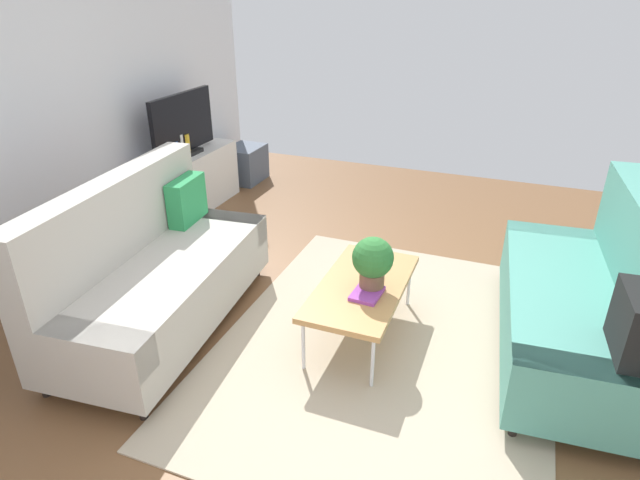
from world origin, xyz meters
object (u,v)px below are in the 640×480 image
bottle_0 (176,151)px  tv_console (188,183)px  vase_1 (158,158)px  couch_beige (154,271)px  bottle_2 (187,145)px  storage_trunk (246,164)px  tv (183,126)px  couch_green (587,301)px  table_book_0 (367,293)px  coffee_table (362,288)px  potted_plant (373,261)px  bottle_1 (182,146)px  vase_0 (145,164)px

bottle_0 → tv_console: bearing=11.9°
tv_console → vase_1: bearing=172.5°
couch_beige → tv_console: bearing=-157.2°
bottle_2 → storage_trunk: bearing=-3.1°
tv → vase_1: size_ratio=7.30×
couch_green → table_book_0: bearing=102.8°
couch_green → storage_trunk: size_ratio=3.76×
coffee_table → tv_console: bearing=58.1°
potted_plant → vase_1: potted_plant is taller
potted_plant → bottle_2: size_ratio=1.71×
tv_console → storage_trunk: bearing=-5.2°
bottle_0 → bottle_1: 0.11m
storage_trunk → table_book_0: bearing=-138.6°
storage_trunk → vase_0: vase_0 is taller
couch_green → vase_1: couch_green is taller
couch_beige → potted_plant: size_ratio=5.22×
couch_beige → potted_plant: bearing=98.1°
tv_console → tv: tv is taller
bottle_2 → vase_1: bearing=166.8°
coffee_table → storage_trunk: (2.62, 2.35, -0.17)m
tv_console → vase_0: (-0.58, 0.05, 0.38)m
tv_console → bottle_0: bottle_0 is taller
couch_beige → tv: bearing=-157.7°
vase_1 → potted_plant: bearing=-114.5°
tv_console → vase_1: size_ratio=10.22×
tv → bottle_1: bearing=-167.2°
potted_plant → bottle_2: bearing=57.9°
vase_1 → bottle_0: bottle_0 is taller
potted_plant → tv: bearing=58.1°
vase_0 → bottle_1: bottle_1 is taller
storage_trunk → potted_plant: size_ratio=1.38×
tv_console → potted_plant: potted_plant is taller
vase_0 → tv: bearing=-6.9°
storage_trunk → vase_0: size_ratio=3.74×
couch_beige → vase_1: (1.53, 1.08, 0.27)m
storage_trunk → table_book_0: size_ratio=2.17×
couch_beige → bottle_1: couch_beige is taller
storage_trunk → bottle_2: size_ratio=2.36×
vase_1 → bottle_2: 0.40m
potted_plant → couch_beige: bearing=103.5°
table_book_0 → bottle_2: (1.65, 2.48, 0.32)m
vase_0 → couch_beige: bearing=-141.1°
bottle_1 → couch_green: bearing=-106.6°
coffee_table → tv_console: (1.52, 2.45, -0.07)m
potted_plant → vase_1: size_ratio=2.76×
vase_0 → vase_1: (0.20, 0.00, 0.01)m
couch_beige → tv_console: 2.17m
tv_console → bottle_1: bottle_1 is taller
tv_console → bottle_2: size_ratio=6.34×
storage_trunk → potted_plant: bearing=-137.6°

